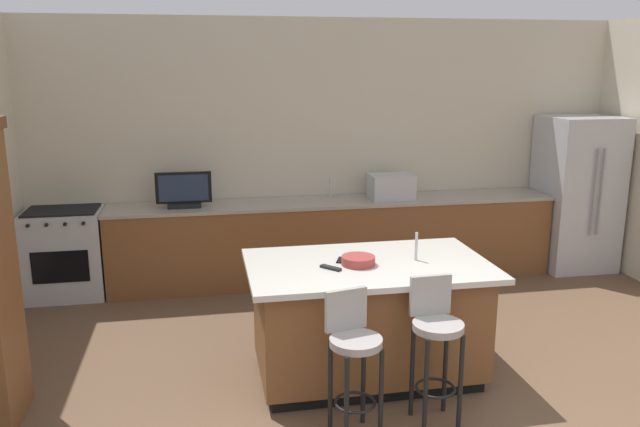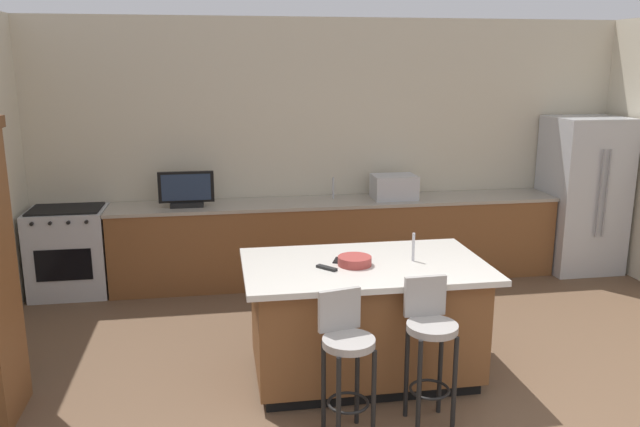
# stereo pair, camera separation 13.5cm
# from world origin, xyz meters

# --- Properties ---
(wall_back) EXTENTS (7.18, 0.12, 2.88)m
(wall_back) POSITION_xyz_m (0.00, 4.31, 1.44)
(wall_back) COLOR beige
(wall_back) RESTS_ON ground_plane
(counter_back) EXTENTS (4.95, 0.62, 0.91)m
(counter_back) POSITION_xyz_m (-0.02, 3.93, 0.46)
(counter_back) COLOR brown
(counter_back) RESTS_ON ground_plane
(kitchen_island) EXTENTS (1.83, 1.10, 0.92)m
(kitchen_island) POSITION_xyz_m (-0.25, 1.65, 0.47)
(kitchen_island) COLOR black
(kitchen_island) RESTS_ON ground_plane
(refrigerator) EXTENTS (0.82, 0.79, 1.80)m
(refrigerator) POSITION_xyz_m (2.87, 3.86, 0.90)
(refrigerator) COLOR #B7BABF
(refrigerator) RESTS_ON ground_plane
(range_oven) EXTENTS (0.78, 0.63, 0.93)m
(range_oven) POSITION_xyz_m (-2.89, 3.93, 0.46)
(range_oven) COLOR #B7BABF
(range_oven) RESTS_ON ground_plane
(microwave) EXTENTS (0.48, 0.36, 0.27)m
(microwave) POSITION_xyz_m (0.62, 3.93, 1.05)
(microwave) COLOR #B7BABF
(microwave) RESTS_ON counter_back
(tv_monitor) EXTENTS (0.58, 0.16, 0.38)m
(tv_monitor) POSITION_xyz_m (-1.65, 3.88, 1.09)
(tv_monitor) COLOR black
(tv_monitor) RESTS_ON counter_back
(sink_faucet_back) EXTENTS (0.02, 0.02, 0.24)m
(sink_faucet_back) POSITION_xyz_m (-0.05, 4.03, 1.03)
(sink_faucet_back) COLOR #B2B2B7
(sink_faucet_back) RESTS_ON counter_back
(sink_faucet_island) EXTENTS (0.02, 0.02, 0.22)m
(sink_faucet_island) POSITION_xyz_m (0.13, 1.65, 1.03)
(sink_faucet_island) COLOR #B2B2B7
(sink_faucet_island) RESTS_ON kitchen_island
(bar_stool_left) EXTENTS (0.35, 0.37, 0.97)m
(bar_stool_left) POSITION_xyz_m (-0.55, 0.88, 0.58)
(bar_stool_left) COLOR gray
(bar_stool_left) RESTS_ON ground_plane
(bar_stool_right) EXTENTS (0.34, 0.34, 1.01)m
(bar_stool_right) POSITION_xyz_m (0.03, 0.94, 0.61)
(bar_stool_right) COLOR gray
(bar_stool_right) RESTS_ON ground_plane
(fruit_bowl) EXTENTS (0.25, 0.25, 0.07)m
(fruit_bowl) POSITION_xyz_m (-0.34, 1.62, 0.96)
(fruit_bowl) COLOR #993833
(fruit_bowl) RESTS_ON kitchen_island
(cell_phone) EXTENTS (0.12, 0.17, 0.01)m
(cell_phone) POSITION_xyz_m (-0.43, 1.75, 0.93)
(cell_phone) COLOR black
(cell_phone) RESTS_ON kitchen_island
(tv_remote) EXTENTS (0.15, 0.16, 0.02)m
(tv_remote) POSITION_xyz_m (-0.56, 1.56, 0.93)
(tv_remote) COLOR black
(tv_remote) RESTS_ON kitchen_island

